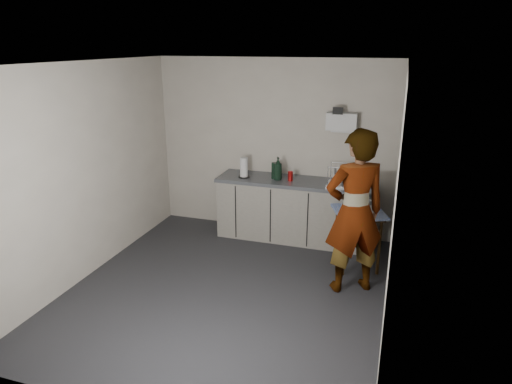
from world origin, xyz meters
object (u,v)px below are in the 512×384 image
(kitchen_counter, at_px, (293,211))
(dark_bottle, at_px, (274,171))
(soap_bottle, at_px, (278,169))
(paper_towel, at_px, (244,168))
(standing_man, at_px, (354,212))
(bakery_box, at_px, (360,203))
(dish_rack, at_px, (342,180))
(side_table, at_px, (359,218))
(soda_can, at_px, (290,176))

(kitchen_counter, distance_m, dark_bottle, 0.67)
(soap_bottle, bearing_deg, dark_bottle, 148.35)
(soap_bottle, distance_m, paper_towel, 0.51)
(standing_man, distance_m, paper_towel, 2.06)
(kitchen_counter, bearing_deg, dark_bottle, -178.11)
(paper_towel, xyz_separation_m, bakery_box, (1.73, -0.53, -0.18))
(dark_bottle, xyz_separation_m, dish_rack, (0.99, -0.02, -0.05))
(side_table, bearing_deg, standing_man, -111.89)
(dish_rack, xyz_separation_m, bakery_box, (0.31, -0.59, -0.10))
(standing_man, height_order, paper_towel, standing_man)
(side_table, bearing_deg, paper_towel, 141.50)
(bakery_box, bearing_deg, dark_bottle, 125.09)
(dish_rack, relative_size, bakery_box, 0.97)
(soap_bottle, distance_m, bakery_box, 1.36)
(side_table, height_order, bakery_box, bakery_box)
(paper_towel, xyz_separation_m, dish_rack, (1.42, 0.06, -0.07))
(side_table, relative_size, dish_rack, 1.87)
(soap_bottle, bearing_deg, dish_rack, 1.48)
(soap_bottle, xyz_separation_m, soda_can, (0.18, 0.01, -0.10))
(soda_can, xyz_separation_m, bakery_box, (1.04, -0.57, -0.11))
(kitchen_counter, relative_size, standing_man, 1.16)
(dark_bottle, relative_size, dish_rack, 0.57)
(soap_bottle, distance_m, dish_rack, 0.92)
(soap_bottle, height_order, soda_can, soap_bottle)
(soap_bottle, relative_size, soda_can, 2.43)
(dark_bottle, distance_m, dish_rack, 0.99)
(standing_man, bearing_deg, dark_bottle, -72.32)
(side_table, height_order, dark_bottle, dark_bottle)
(soda_can, bearing_deg, side_table, -29.41)
(kitchen_counter, xyz_separation_m, bakery_box, (0.99, -0.62, 0.45))
(bakery_box, bearing_deg, dish_rack, 88.06)
(soap_bottle, xyz_separation_m, bakery_box, (1.22, -0.56, -0.20))
(side_table, xyz_separation_m, paper_towel, (-1.73, 0.54, 0.37))
(kitchen_counter, bearing_deg, bakery_box, -31.90)
(soda_can, xyz_separation_m, paper_towel, (-0.69, -0.04, 0.07))
(standing_man, relative_size, dish_rack, 4.66)
(side_table, bearing_deg, dark_bottle, 133.34)
(soda_can, height_order, bakery_box, bakery_box)
(paper_towel, bearing_deg, kitchen_counter, 6.82)
(soda_can, bearing_deg, standing_man, -48.65)
(kitchen_counter, height_order, soda_can, soda_can)
(dark_bottle, height_order, dish_rack, dish_rack)
(standing_man, bearing_deg, soap_bottle, -72.90)
(soda_can, bearing_deg, soap_bottle, -177.45)
(kitchen_counter, height_order, bakery_box, bakery_box)
(side_table, distance_m, dish_rack, 0.74)
(soda_can, bearing_deg, bakery_box, -28.75)
(standing_man, height_order, bakery_box, standing_man)
(standing_man, relative_size, dark_bottle, 8.13)
(soap_bottle, xyz_separation_m, dish_rack, (0.91, 0.02, -0.10))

